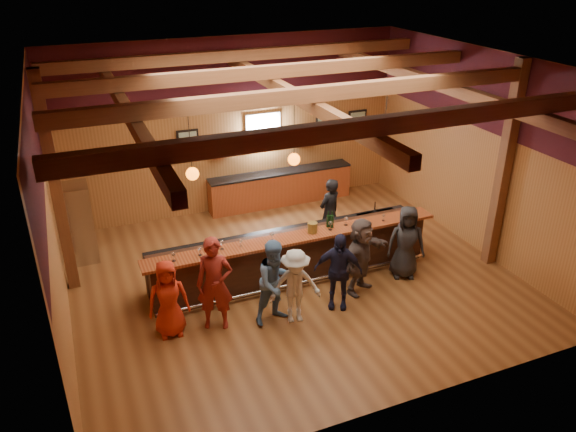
{
  "coord_description": "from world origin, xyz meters",
  "views": [
    {
      "loc": [
        -4.03,
        -9.43,
        6.41
      ],
      "look_at": [
        0.0,
        0.3,
        1.35
      ],
      "focal_mm": 35.0,
      "sensor_mm": 36.0,
      "label": 1
    }
  ],
  "objects_px": {
    "bar_counter": "(291,254)",
    "customer_orange": "(168,299)",
    "back_bar_cabinet": "(281,187)",
    "bartender": "(329,213)",
    "bottle_a": "(328,221)",
    "ice_bucket": "(312,227)",
    "customer_brown": "(361,256)",
    "customer_navy": "(338,271)",
    "customer_white": "(295,286)",
    "customer_denim": "(276,282)",
    "customer_dark": "(406,242)",
    "stainless_fridge": "(77,223)",
    "customer_redvest": "(215,284)"
  },
  "relations": [
    {
      "from": "bar_counter",
      "to": "customer_orange",
      "type": "distance_m",
      "value": 3.01
    },
    {
      "from": "back_bar_cabinet",
      "to": "bartender",
      "type": "height_order",
      "value": "bartender"
    },
    {
      "from": "bartender",
      "to": "bottle_a",
      "type": "distance_m",
      "value": 1.33
    },
    {
      "from": "customer_orange",
      "to": "ice_bucket",
      "type": "distance_m",
      "value": 3.28
    },
    {
      "from": "customer_brown",
      "to": "bottle_a",
      "type": "bearing_deg",
      "value": 79.35
    },
    {
      "from": "customer_navy",
      "to": "customer_white",
      "type": "bearing_deg",
      "value": -144.34
    },
    {
      "from": "customer_denim",
      "to": "customer_brown",
      "type": "relative_size",
      "value": 1.03
    },
    {
      "from": "ice_bucket",
      "to": "customer_dark",
      "type": "bearing_deg",
      "value": -18.74
    },
    {
      "from": "bar_counter",
      "to": "stainless_fridge",
      "type": "relative_size",
      "value": 3.5
    },
    {
      "from": "customer_white",
      "to": "customer_dark",
      "type": "relative_size",
      "value": 0.93
    },
    {
      "from": "customer_redvest",
      "to": "customer_denim",
      "type": "distance_m",
      "value": 1.12
    },
    {
      "from": "customer_redvest",
      "to": "bottle_a",
      "type": "relative_size",
      "value": 5.15
    },
    {
      "from": "ice_bucket",
      "to": "bottle_a",
      "type": "bearing_deg",
      "value": 14.26
    },
    {
      "from": "stainless_fridge",
      "to": "customer_brown",
      "type": "xyz_separation_m",
      "value": [
        5.17,
        -3.54,
        -0.08
      ]
    },
    {
      "from": "customer_denim",
      "to": "ice_bucket",
      "type": "xyz_separation_m",
      "value": [
        1.24,
        1.08,
        0.38
      ]
    },
    {
      "from": "bar_counter",
      "to": "customer_denim",
      "type": "distance_m",
      "value": 1.67
    },
    {
      "from": "bar_counter",
      "to": "bottle_a",
      "type": "bearing_deg",
      "value": -14.3
    },
    {
      "from": "customer_orange",
      "to": "bottle_a",
      "type": "bearing_deg",
      "value": 17.51
    },
    {
      "from": "stainless_fridge",
      "to": "customer_orange",
      "type": "bearing_deg",
      "value": -69.49
    },
    {
      "from": "bartender",
      "to": "ice_bucket",
      "type": "bearing_deg",
      "value": 29.83
    },
    {
      "from": "customer_denim",
      "to": "customer_dark",
      "type": "height_order",
      "value": "customer_denim"
    },
    {
      "from": "bartender",
      "to": "bottle_a",
      "type": "xyz_separation_m",
      "value": [
        -0.59,
        -1.11,
        0.41
      ]
    },
    {
      "from": "customer_redvest",
      "to": "ice_bucket",
      "type": "height_order",
      "value": "customer_redvest"
    },
    {
      "from": "stainless_fridge",
      "to": "ice_bucket",
      "type": "distance_m",
      "value": 5.25
    },
    {
      "from": "bar_counter",
      "to": "customer_redvest",
      "type": "xyz_separation_m",
      "value": [
        -1.98,
        -1.13,
        0.39
      ]
    },
    {
      "from": "customer_redvest",
      "to": "customer_dark",
      "type": "distance_m",
      "value": 4.21
    },
    {
      "from": "bar_counter",
      "to": "customer_white",
      "type": "distance_m",
      "value": 1.64
    },
    {
      "from": "customer_dark",
      "to": "bottle_a",
      "type": "bearing_deg",
      "value": 175.98
    },
    {
      "from": "customer_redvest",
      "to": "bar_counter",
      "type": "bearing_deg",
      "value": 50.18
    },
    {
      "from": "back_bar_cabinet",
      "to": "bar_counter",
      "type": "bearing_deg",
      "value": -108.34
    },
    {
      "from": "customer_brown",
      "to": "customer_dark",
      "type": "height_order",
      "value": "customer_brown"
    },
    {
      "from": "stainless_fridge",
      "to": "customer_navy",
      "type": "bearing_deg",
      "value": -40.62
    },
    {
      "from": "customer_navy",
      "to": "ice_bucket",
      "type": "xyz_separation_m",
      "value": [
        -0.04,
        1.11,
        0.42
      ]
    },
    {
      "from": "customer_denim",
      "to": "customer_dark",
      "type": "xyz_separation_m",
      "value": [
        3.12,
        0.44,
        -0.03
      ]
    },
    {
      "from": "customer_denim",
      "to": "customer_navy",
      "type": "height_order",
      "value": "customer_denim"
    },
    {
      "from": "customer_white",
      "to": "customer_dark",
      "type": "bearing_deg",
      "value": 23.4
    },
    {
      "from": "customer_white",
      "to": "back_bar_cabinet",
      "type": "bearing_deg",
      "value": 82.57
    },
    {
      "from": "customer_white",
      "to": "customer_redvest",
      "type": "bearing_deg",
      "value": 175.97
    },
    {
      "from": "bottle_a",
      "to": "ice_bucket",
      "type": "bearing_deg",
      "value": -165.74
    },
    {
      "from": "customer_navy",
      "to": "ice_bucket",
      "type": "bearing_deg",
      "value": 120.83
    },
    {
      "from": "back_bar_cabinet",
      "to": "bartender",
      "type": "relative_size",
      "value": 2.39
    },
    {
      "from": "customer_redvest",
      "to": "stainless_fridge",
      "type": "bearing_deg",
      "value": 141.42
    },
    {
      "from": "customer_dark",
      "to": "bartender",
      "type": "bearing_deg",
      "value": 138.11
    },
    {
      "from": "bartender",
      "to": "bar_counter",
      "type": "bearing_deg",
      "value": 13.73
    },
    {
      "from": "stainless_fridge",
      "to": "bartender",
      "type": "xyz_separation_m",
      "value": [
        5.46,
        -1.53,
        -0.06
      ]
    },
    {
      "from": "bar_counter",
      "to": "ice_bucket",
      "type": "distance_m",
      "value": 0.83
    },
    {
      "from": "customer_brown",
      "to": "bottle_a",
      "type": "relative_size",
      "value": 4.61
    },
    {
      "from": "customer_redvest",
      "to": "customer_denim",
      "type": "height_order",
      "value": "customer_redvest"
    },
    {
      "from": "back_bar_cabinet",
      "to": "ice_bucket",
      "type": "xyz_separation_m",
      "value": [
        -0.84,
        -3.87,
        0.74
      ]
    },
    {
      "from": "customer_redvest",
      "to": "bartender",
      "type": "xyz_separation_m",
      "value": [
        3.32,
        2.05,
        -0.08
      ]
    }
  ]
}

